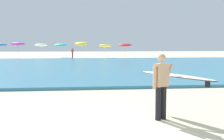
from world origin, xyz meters
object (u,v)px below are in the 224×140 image
at_px(beach_umbrella_5, 105,46).
at_px(beachgoer_near_row_left, 72,52).
at_px(surfer_with_board, 168,80).
at_px(beach_umbrella_3, 61,45).
at_px(beach_umbrella_4, 81,44).
at_px(beach_umbrella_2, 41,45).
at_px(beach_umbrella_1, 18,44).
at_px(beach_umbrella_6, 125,45).

relative_size(beach_umbrella_5, beachgoer_near_row_left, 1.38).
bearing_deg(surfer_with_board, beach_umbrella_3, 97.65).
bearing_deg(beachgoer_near_row_left, beach_umbrella_4, 40.63).
bearing_deg(beach_umbrella_4, beach_umbrella_5, 4.65).
xyz_separation_m(beach_umbrella_4, beach_umbrella_5, (3.81, 0.31, -0.29)).
distance_m(surfer_with_board, beach_umbrella_5, 37.86).
relative_size(surfer_with_board, beach_umbrella_2, 1.15).
xyz_separation_m(beach_umbrella_1, beach_umbrella_6, (16.25, 0.13, -0.13)).
bearing_deg(beachgoer_near_row_left, surfer_with_board, -84.71).
relative_size(beach_umbrella_2, beach_umbrella_4, 0.89).
bearing_deg(beach_umbrella_4, beach_umbrella_2, -177.76).
height_order(surfer_with_board, beach_umbrella_3, beach_umbrella_3).
bearing_deg(beach_umbrella_1, beach_umbrella_4, 5.29).
height_order(beach_umbrella_2, beach_umbrella_5, beach_umbrella_2).
height_order(beach_umbrella_2, beachgoer_near_row_left, beach_umbrella_2).
bearing_deg(beach_umbrella_2, beach_umbrella_3, 33.60).
distance_m(beach_umbrella_6, beachgoer_near_row_left, 8.25).
bearing_deg(beach_umbrella_2, beach_umbrella_1, -169.15).
xyz_separation_m(surfer_with_board, beach_umbrella_1, (-11.46, 36.62, 1.09)).
distance_m(beach_umbrella_3, beachgoer_near_row_left, 3.60).
relative_size(beach_umbrella_2, beach_umbrella_5, 1.03).
height_order(beach_umbrella_3, beach_umbrella_5, beach_umbrella_3).
xyz_separation_m(beach_umbrella_1, beach_umbrella_5, (13.25, 1.18, -0.25)).
relative_size(surfer_with_board, beachgoer_near_row_left, 1.63).
xyz_separation_m(surfer_with_board, beach_umbrella_3, (-5.26, 39.17, 0.97)).
xyz_separation_m(beach_umbrella_2, beach_umbrella_5, (9.94, 0.55, -0.09)).
bearing_deg(beachgoer_near_row_left, beach_umbrella_6, 2.87).
distance_m(beach_umbrella_2, beach_umbrella_4, 6.14).
bearing_deg(surfer_with_board, beach_umbrella_5, 87.29).
xyz_separation_m(beach_umbrella_2, beach_umbrella_6, (12.94, -0.51, 0.03)).
height_order(beach_umbrella_1, beach_umbrella_6, beach_umbrella_1).
distance_m(surfer_with_board, beach_umbrella_6, 37.07).
height_order(beach_umbrella_1, beach_umbrella_5, beach_umbrella_1).
bearing_deg(beach_umbrella_1, beachgoer_near_row_left, -1.99).
height_order(beach_umbrella_3, beach_umbrella_4, beach_umbrella_4).
distance_m(beach_umbrella_4, beachgoer_near_row_left, 2.21).
bearing_deg(beach_umbrella_1, beach_umbrella_6, 0.45).
bearing_deg(surfer_with_board, beach_umbrella_2, 102.34).
xyz_separation_m(beach_umbrella_2, beachgoer_near_row_left, (4.78, -0.92, -1.12)).
height_order(surfer_with_board, beach_umbrella_2, beach_umbrella_2).
xyz_separation_m(surfer_with_board, beach_umbrella_4, (-2.02, 37.49, 1.13)).
distance_m(beach_umbrella_1, beach_umbrella_4, 9.48).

